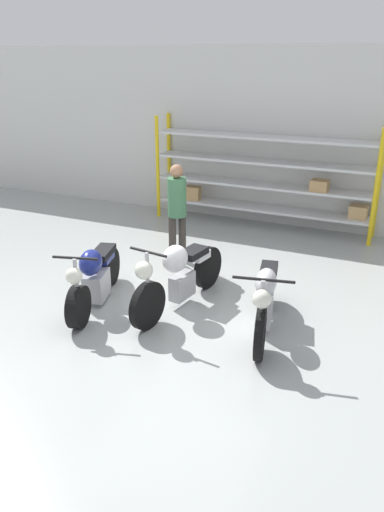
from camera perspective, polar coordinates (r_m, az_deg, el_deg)
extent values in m
plane|color=#9EA3A0|center=(7.15, -1.33, -6.31)|extent=(30.00, 30.00, 0.00)
cube|color=silver|center=(10.69, 9.47, 13.11)|extent=(30.00, 0.08, 3.60)
cylinder|color=yellow|center=(11.11, -3.94, 10.04)|extent=(0.08, 0.08, 2.21)
cylinder|color=yellow|center=(9.85, 20.29, 7.20)|extent=(0.08, 0.08, 2.21)
cylinder|color=yellow|center=(11.59, -2.64, 10.56)|extent=(0.08, 0.08, 2.21)
cylinder|color=yellow|center=(10.39, 20.58, 7.86)|extent=(0.08, 0.08, 2.21)
cube|color=silver|center=(10.68, 7.74, 5.48)|extent=(4.55, 0.55, 0.05)
cube|color=silver|center=(10.56, 7.88, 8.03)|extent=(4.55, 0.55, 0.05)
cube|color=silver|center=(10.45, 8.02, 10.64)|extent=(4.55, 0.55, 0.05)
cube|color=silver|center=(10.37, 8.16, 13.29)|extent=(4.55, 0.55, 0.05)
cube|color=tan|center=(10.33, 18.47, 4.83)|extent=(0.34, 0.31, 0.25)
cube|color=tan|center=(10.18, 14.37, 7.82)|extent=(0.35, 0.31, 0.22)
cube|color=tan|center=(11.09, 0.11, 7.21)|extent=(0.33, 0.26, 0.30)
cylinder|color=black|center=(6.81, -12.87, -5.68)|extent=(0.31, 0.60, 0.58)
cylinder|color=black|center=(7.99, -9.37, -1.15)|extent=(0.31, 0.60, 0.58)
cube|color=#ADADB2|center=(7.44, -10.84, -3.28)|extent=(0.40, 0.53, 0.39)
ellipsoid|color=navy|center=(7.13, -11.51, -0.74)|extent=(0.42, 0.53, 0.36)
cube|color=black|center=(7.61, -10.16, 0.42)|extent=(0.40, 0.62, 0.10)
cube|color=navy|center=(7.68, -10.03, -0.11)|extent=(0.32, 0.44, 0.12)
cylinder|color=#ADADB2|center=(6.68, -13.05, -3.02)|extent=(0.06, 0.06, 0.68)
sphere|color=silver|center=(6.56, -13.36, -2.24)|extent=(0.22, 0.22, 0.22)
cylinder|color=black|center=(6.57, -13.20, -0.23)|extent=(0.59, 0.20, 0.04)
cylinder|color=black|center=(6.61, -5.09, -5.66)|extent=(0.20, 0.67, 0.66)
cylinder|color=black|center=(7.73, 1.83, -1.32)|extent=(0.20, 0.67, 0.66)
cube|color=#ADADB2|center=(7.20, -1.12, -3.42)|extent=(0.25, 0.46, 0.36)
ellipsoid|color=silver|center=(6.88, -1.95, -0.31)|extent=(0.39, 0.47, 0.39)
cube|color=black|center=(7.26, 0.14, 0.41)|extent=(0.34, 0.49, 0.10)
cube|color=silver|center=(7.41, 0.79, 0.12)|extent=(0.28, 0.35, 0.12)
cylinder|color=#ADADB2|center=(6.46, -5.09, -2.68)|extent=(0.06, 0.06, 0.74)
sphere|color=silver|center=(6.35, -5.53, -1.63)|extent=(0.24, 0.24, 0.24)
cylinder|color=black|center=(6.34, -5.04, 0.46)|extent=(0.57, 0.12, 0.04)
cylinder|color=black|center=(6.02, 7.79, -8.79)|extent=(0.23, 0.66, 0.65)
cylinder|color=black|center=(7.23, 8.80, -3.36)|extent=(0.23, 0.66, 0.65)
cube|color=#ADADB2|center=(6.68, 8.36, -5.88)|extent=(0.28, 0.51, 0.40)
ellipsoid|color=#B7B7BF|center=(6.33, 8.46, -2.95)|extent=(0.37, 0.55, 0.32)
cube|color=black|center=(6.80, 8.78, -1.58)|extent=(0.31, 0.49, 0.10)
cube|color=#B7B7BF|center=(6.90, 8.78, -2.06)|extent=(0.25, 0.35, 0.12)
cylinder|color=#ADADB2|center=(5.87, 7.98, -5.84)|extent=(0.06, 0.06, 0.68)
sphere|color=silver|center=(5.75, 7.99, -4.88)|extent=(0.22, 0.22, 0.22)
cylinder|color=black|center=(5.75, 8.18, -2.70)|extent=(0.71, 0.18, 0.04)
cylinder|color=#38332D|center=(8.72, -1.12, 2.05)|extent=(0.13, 0.13, 0.83)
cylinder|color=#38332D|center=(8.67, -2.25, 1.91)|extent=(0.13, 0.13, 0.83)
cylinder|color=#3F724C|center=(8.47, -1.74, 6.73)|extent=(0.45, 0.45, 0.66)
sphere|color=#9E7051|center=(8.37, -1.77, 9.66)|extent=(0.23, 0.23, 0.23)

